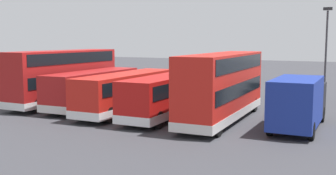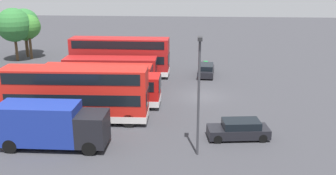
% 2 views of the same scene
% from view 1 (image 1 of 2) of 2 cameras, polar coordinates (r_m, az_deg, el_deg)
% --- Properties ---
extents(ground_plane, '(140.00, 140.00, 0.00)m').
position_cam_1_polar(ground_plane, '(40.24, 2.47, -1.09)').
color(ground_plane, '#38383D').
extents(bus_double_decker_near_end, '(2.90, 11.86, 4.55)m').
position_cam_1_polar(bus_double_decker_near_end, '(27.59, 7.66, 0.35)').
color(bus_double_decker_near_end, red).
rests_on(bus_double_decker_near_end, ground).
extents(bus_single_deck_second, '(2.73, 12.10, 2.95)m').
position_cam_1_polar(bus_single_deck_second, '(29.65, 0.76, -0.75)').
color(bus_single_deck_second, '#B71411').
rests_on(bus_single_deck_second, ground).
extents(bus_single_deck_third, '(2.73, 10.98, 2.95)m').
position_cam_1_polar(bus_single_deck_third, '(30.87, -5.74, -0.49)').
color(bus_single_deck_third, red).
rests_on(bus_single_deck_third, ground).
extents(bus_single_deck_fourth, '(2.92, 10.18, 2.95)m').
position_cam_1_polar(bus_single_deck_fourth, '(33.31, -10.40, -0.04)').
color(bus_single_deck_fourth, '#A51919').
rests_on(bus_single_deck_fourth, ground).
extents(bus_double_decker_fifth, '(2.70, 11.51, 4.55)m').
position_cam_1_polar(bus_double_decker_fifth, '(35.66, -14.32, 1.65)').
color(bus_double_decker_fifth, '#A51919').
rests_on(bus_double_decker_fifth, ground).
extents(box_truck_blue, '(2.58, 7.52, 3.20)m').
position_cam_1_polar(box_truck_blue, '(26.25, 17.74, -1.88)').
color(box_truck_blue, navy).
rests_on(box_truck_blue, ground).
extents(car_hatchback_silver, '(2.32, 4.68, 1.43)m').
position_cam_1_polar(car_hatchback_silver, '(39.76, 17.22, -0.47)').
color(car_hatchback_silver, black).
rests_on(car_hatchback_silver, ground).
extents(car_small_green, '(4.57, 2.12, 1.43)m').
position_cam_1_polar(car_small_green, '(44.39, -6.61, 0.52)').
color(car_small_green, black).
rests_on(car_small_green, ground).
extents(lamp_post_tall, '(0.70, 0.30, 8.08)m').
position_cam_1_polar(lamp_post_tall, '(36.05, 21.20, 5.07)').
color(lamp_post_tall, '#38383D').
rests_on(lamp_post_tall, ground).
extents(waste_bin_yellow, '(0.60, 0.60, 0.95)m').
position_cam_1_polar(waste_bin_yellow, '(46.50, -10.29, 0.46)').
color(waste_bin_yellow, '#197F33').
rests_on(waste_bin_yellow, ground).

